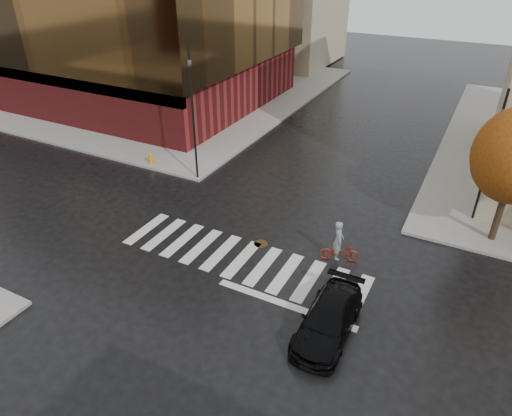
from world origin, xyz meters
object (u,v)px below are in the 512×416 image
Objects in this scene: cyclist at (339,247)px; fire_hydrant at (151,158)px; traffic_light_ne at (492,150)px; traffic_light_nw at (192,102)px; sedan at (328,319)px.

cyclist is 14.48m from fire_hydrant.
traffic_light_nw is at bearing 19.44° from traffic_light_ne.
traffic_light_nw is (-11.31, 8.23, 4.21)m from sedan.
cyclist is 2.60× the size of fire_hydrant.
cyclist is at bearing -16.04° from fire_hydrant.
cyclist is (-1.10, 4.43, 0.06)m from sedan.
fire_hydrant is (-19.00, -2.50, -3.37)m from traffic_light_ne.
sedan is 0.64× the size of traffic_light_ne.
fire_hydrant is at bearing 16.93° from traffic_light_ne.
traffic_light_nw is 15.56m from traffic_light_ne.
traffic_light_ne is at bearing 68.97° from sedan.
fire_hydrant is (-13.92, 4.00, -0.11)m from cyclist.
sedan is at bearing 174.22° from cyclist.
traffic_light_ne is (3.99, 10.93, 3.32)m from sedan.
fire_hydrant is at bearing -79.60° from traffic_light_nw.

